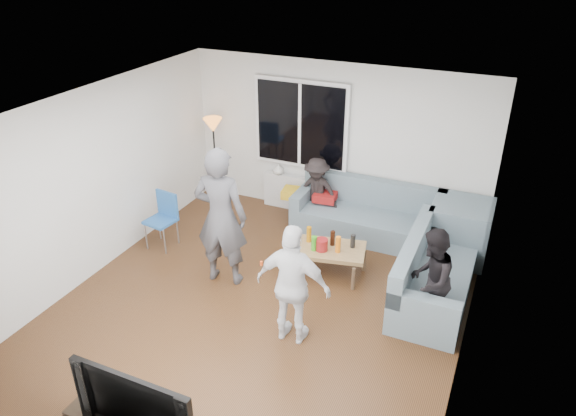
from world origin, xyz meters
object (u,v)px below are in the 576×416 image
at_px(sofa_right_section, 437,271).
at_px(player_left, 221,217).
at_px(side_chair, 161,222).
at_px(player_right, 293,286).
at_px(spectator_right, 430,280).
at_px(floor_lamp, 215,162).
at_px(television, 142,397).
at_px(spectator_back, 316,192).
at_px(coffee_table, 325,260).
at_px(sofa_back_section, 366,211).

height_order(sofa_right_section, player_left, player_left).
relative_size(side_chair, player_right, 0.56).
bearing_deg(player_left, spectator_right, 173.97).
relative_size(player_left, spectator_right, 1.48).
bearing_deg(floor_lamp, sofa_right_section, -17.39).
xyz_separation_m(side_chair, television, (2.15, -3.17, 0.35)).
distance_m(player_left, spectator_back, 2.13).
bearing_deg(floor_lamp, coffee_table, -26.94).
height_order(side_chair, spectator_right, spectator_right).
bearing_deg(sofa_back_section, player_left, -126.12).
height_order(coffee_table, floor_lamp, floor_lamp).
relative_size(sofa_back_section, side_chair, 2.67).
height_order(player_right, television, player_right).
relative_size(sofa_right_section, spectator_back, 1.72).
bearing_deg(side_chair, floor_lamp, 98.38).
bearing_deg(television, coffee_table, 83.83).
height_order(player_left, spectator_right, player_left).
distance_m(sofa_right_section, spectator_back, 2.51).
xyz_separation_m(sofa_back_section, coffee_table, (-0.22, -1.24, -0.22)).
relative_size(sofa_back_section, spectator_back, 1.98).
distance_m(sofa_right_section, spectator_right, 0.64).
relative_size(spectator_back, television, 0.98).
relative_size(sofa_right_section, floor_lamp, 1.28).
distance_m(side_chair, spectator_back, 2.51).
bearing_deg(player_right, coffee_table, -85.71).
relative_size(coffee_table, floor_lamp, 0.71).
height_order(sofa_right_section, floor_lamp, floor_lamp).
bearing_deg(spectator_back, player_left, -103.71).
bearing_deg(coffee_table, spectator_right, -20.86).
distance_m(spectator_back, television, 4.81).
bearing_deg(coffee_table, television, -96.17).
height_order(sofa_right_section, side_chair, side_chair).
bearing_deg(floor_lamp, sofa_back_section, -1.09).
height_order(coffee_table, side_chair, side_chair).
bearing_deg(floor_lamp, spectator_right, -24.71).
bearing_deg(floor_lamp, spectator_back, -0.67).
bearing_deg(sofa_back_section, player_right, -91.59).
height_order(floor_lamp, player_left, player_left).
height_order(floor_lamp, television, floor_lamp).
bearing_deg(floor_lamp, player_right, -45.92).
bearing_deg(player_left, coffee_table, -158.02).
xyz_separation_m(coffee_table, television, (-0.38, -3.53, 0.58)).
distance_m(sofa_right_section, coffee_table, 1.55).
relative_size(sofa_right_section, coffee_table, 1.82).
xyz_separation_m(floor_lamp, spectator_right, (4.07, -1.87, -0.12)).
bearing_deg(sofa_right_section, coffee_table, 90.49).
bearing_deg(spectator_right, coffee_table, -107.71).
bearing_deg(spectator_right, floor_lamp, -111.56).
bearing_deg(spectator_right, sofa_back_section, -141.03).
xyz_separation_m(sofa_right_section, coffee_table, (-1.54, -0.01, -0.22)).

